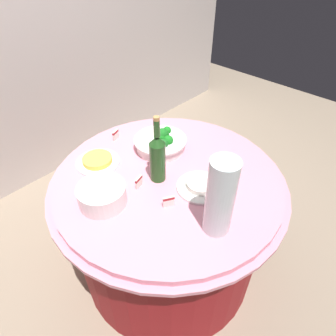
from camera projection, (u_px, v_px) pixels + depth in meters
name	position (u px, v px, depth m)	size (l,w,h in m)	color
ground_plane	(168.00, 262.00, 1.91)	(6.00, 6.00, 0.00)	gray
back_wall	(2.00, 4.00, 1.81)	(4.40, 0.10, 2.60)	beige
buffet_table	(168.00, 224.00, 1.66)	(1.16, 1.16, 0.74)	maroon
broccoli_bowl	(161.00, 142.00, 1.58)	(0.28, 0.28, 0.12)	white
plate_stack	(102.00, 195.00, 1.27)	(0.21, 0.21, 0.09)	white
wine_bottle	(158.00, 157.00, 1.34)	(0.07, 0.07, 0.34)	#1F491B
decorative_fruit_vase	(220.00, 201.00, 1.09)	(0.11, 0.11, 0.34)	silver
serving_tongs	(219.00, 164.00, 1.49)	(0.12, 0.16, 0.01)	silver
food_plate_fried_egg	(98.00, 161.00, 1.50)	(0.22, 0.22, 0.04)	white
food_plate_rice	(200.00, 186.00, 1.36)	(0.22, 0.22, 0.04)	white
label_placard_front	(116.00, 134.00, 1.65)	(0.05, 0.02, 0.05)	white
label_placard_mid	(139.00, 181.00, 1.35)	(0.05, 0.02, 0.05)	white
label_placard_rear	(169.00, 201.00, 1.26)	(0.05, 0.03, 0.05)	white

